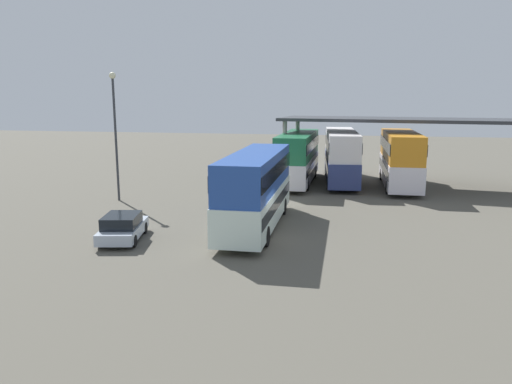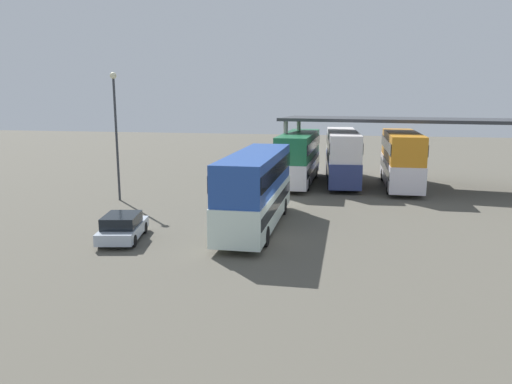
% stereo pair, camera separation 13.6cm
% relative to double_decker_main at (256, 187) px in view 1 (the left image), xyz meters
% --- Properties ---
extents(ground_plane, '(140.00, 140.00, 0.00)m').
position_rel_double_decker_main_xyz_m(ground_plane, '(0.80, -2.49, -2.28)').
color(ground_plane, '#555147').
extents(double_decker_main, '(2.54, 10.74, 4.14)m').
position_rel_double_decker_main_xyz_m(double_decker_main, '(0.00, 0.00, 0.00)').
color(double_decker_main, silver).
rests_on(double_decker_main, ground_plane).
extents(parked_hatchback, '(2.52, 4.19, 1.35)m').
position_rel_double_decker_main_xyz_m(parked_hatchback, '(-6.09, -3.70, -1.60)').
color(parked_hatchback, '#AAB6C6').
rests_on(parked_hatchback, ground_plane).
extents(double_decker_near_canopy, '(2.66, 11.00, 4.17)m').
position_rel_double_decker_main_xyz_m(double_decker_near_canopy, '(0.69, 14.56, 0.01)').
color(double_decker_near_canopy, silver).
rests_on(double_decker_near_canopy, ground_plane).
extents(double_decker_mid_row, '(3.27, 11.59, 4.30)m').
position_rel_double_decker_main_xyz_m(double_decker_mid_row, '(4.20, 15.76, 0.08)').
color(double_decker_mid_row, navy).
rests_on(double_decker_mid_row, ground_plane).
extents(double_decker_far_right, '(2.66, 10.11, 4.36)m').
position_rel_double_decker_main_xyz_m(double_decker_far_right, '(8.85, 14.19, 0.11)').
color(double_decker_far_right, white).
rests_on(double_decker_far_right, ground_plane).
extents(depot_canopy, '(21.43, 8.25, 5.41)m').
position_rel_double_decker_main_xyz_m(depot_canopy, '(9.69, 14.98, 2.79)').
color(depot_canopy, '#33353A').
rests_on(depot_canopy, ground_plane).
extents(lamppost_tall, '(0.44, 0.44, 8.71)m').
position_rel_double_decker_main_xyz_m(lamppost_tall, '(-10.77, 5.29, 3.13)').
color(lamppost_tall, '#33353A').
rests_on(lamppost_tall, ground_plane).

